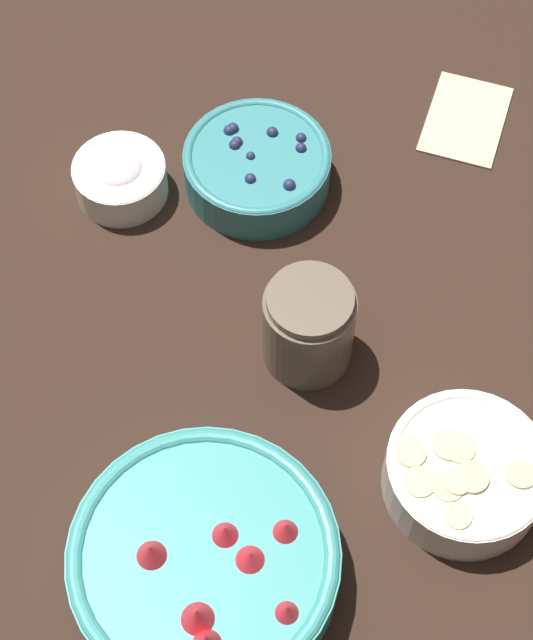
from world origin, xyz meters
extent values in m
plane|color=black|center=(0.00, 0.00, 0.00)|extent=(4.00, 4.00, 0.00)
cylinder|color=teal|center=(0.25, -0.05, 0.03)|extent=(0.25, 0.25, 0.06)
torus|color=teal|center=(0.25, -0.05, 0.05)|extent=(0.25, 0.25, 0.02)
cylinder|color=red|center=(0.25, -0.05, 0.05)|extent=(0.20, 0.20, 0.02)
cone|color=red|center=(0.23, 0.02, 0.07)|extent=(0.04, 0.04, 0.02)
cone|color=red|center=(0.25, -0.01, 0.07)|extent=(0.05, 0.05, 0.02)
cone|color=red|center=(0.30, -0.05, 0.07)|extent=(0.05, 0.05, 0.03)
cone|color=red|center=(0.25, -0.10, 0.07)|extent=(0.05, 0.05, 0.03)
cone|color=red|center=(0.30, 0.02, 0.07)|extent=(0.03, 0.03, 0.02)
cone|color=red|center=(0.23, -0.03, 0.07)|extent=(0.04, 0.04, 0.02)
cylinder|color=teal|center=(-0.22, -0.01, 0.02)|extent=(0.17, 0.17, 0.05)
torus|color=teal|center=(-0.22, -0.01, 0.05)|extent=(0.17, 0.17, 0.01)
cylinder|color=#23284C|center=(-0.22, -0.01, 0.04)|extent=(0.13, 0.13, 0.01)
sphere|color=#23284C|center=(-0.25, -0.04, 0.05)|extent=(0.01, 0.01, 0.01)
sphere|color=#23284C|center=(-0.18, -0.02, 0.05)|extent=(0.01, 0.01, 0.01)
sphere|color=#23284C|center=(-0.25, 0.01, 0.05)|extent=(0.01, 0.01, 0.01)
sphere|color=#23284C|center=(-0.24, 0.04, 0.05)|extent=(0.01, 0.01, 0.01)
sphere|color=#23284C|center=(-0.25, -0.04, 0.05)|extent=(0.01, 0.01, 0.01)
sphere|color=#23284C|center=(-0.23, -0.03, 0.05)|extent=(0.01, 0.01, 0.01)
sphere|color=#23284C|center=(-0.23, -0.03, 0.05)|extent=(0.01, 0.01, 0.01)
sphere|color=#23284C|center=(-0.21, -0.02, 0.05)|extent=(0.01, 0.01, 0.01)
sphere|color=#23284C|center=(-0.22, 0.04, 0.05)|extent=(0.01, 0.01, 0.01)
sphere|color=#23284C|center=(-0.17, 0.03, 0.05)|extent=(0.01, 0.01, 0.01)
cylinder|color=white|center=(0.16, 0.19, 0.03)|extent=(0.16, 0.16, 0.05)
torus|color=white|center=(0.16, 0.19, 0.05)|extent=(0.16, 0.16, 0.01)
cylinder|color=beige|center=(0.16, 0.19, 0.04)|extent=(0.12, 0.12, 0.02)
cylinder|color=beige|center=(0.15, 0.14, 0.05)|extent=(0.03, 0.03, 0.01)
cylinder|color=beige|center=(0.17, 0.20, 0.06)|extent=(0.03, 0.03, 0.01)
cylinder|color=beige|center=(0.21, 0.18, 0.05)|extent=(0.03, 0.03, 0.01)
cylinder|color=beige|center=(0.14, 0.18, 0.05)|extent=(0.03, 0.03, 0.01)
cylinder|color=beige|center=(0.18, 0.15, 0.05)|extent=(0.03, 0.03, 0.00)
cylinder|color=beige|center=(0.18, 0.18, 0.06)|extent=(0.03, 0.03, 0.01)
cylinder|color=beige|center=(0.14, 0.19, 0.05)|extent=(0.03, 0.03, 0.01)
cylinder|color=beige|center=(0.18, 0.17, 0.05)|extent=(0.03, 0.03, 0.00)
cylinder|color=beige|center=(0.17, 0.24, 0.05)|extent=(0.03, 0.03, 0.01)
cylinder|color=white|center=(-0.20, -0.16, 0.02)|extent=(0.11, 0.11, 0.04)
torus|color=white|center=(-0.20, -0.16, 0.04)|extent=(0.11, 0.11, 0.01)
cylinder|color=white|center=(-0.20, -0.16, 0.04)|extent=(0.08, 0.08, 0.01)
ellipsoid|color=white|center=(-0.20, -0.16, 0.04)|extent=(0.05, 0.05, 0.02)
cylinder|color=brown|center=(0.01, 0.05, 0.05)|extent=(0.09, 0.09, 0.10)
cylinder|color=#3D2316|center=(0.01, 0.05, 0.04)|extent=(0.08, 0.08, 0.07)
cylinder|color=brown|center=(0.01, 0.05, 0.10)|extent=(0.09, 0.09, 0.01)
cube|color=beige|center=(-0.31, 0.24, 0.00)|extent=(0.15, 0.13, 0.01)
camera|label=1|loc=(0.55, 0.01, 0.99)|focal=60.00mm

